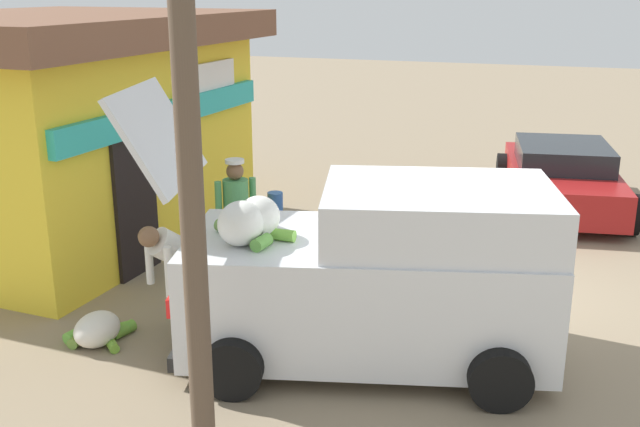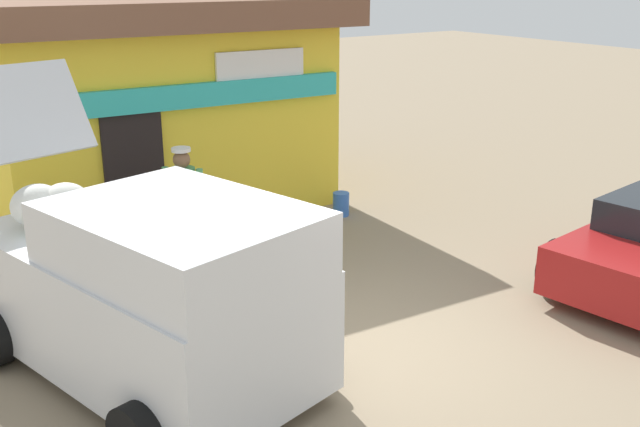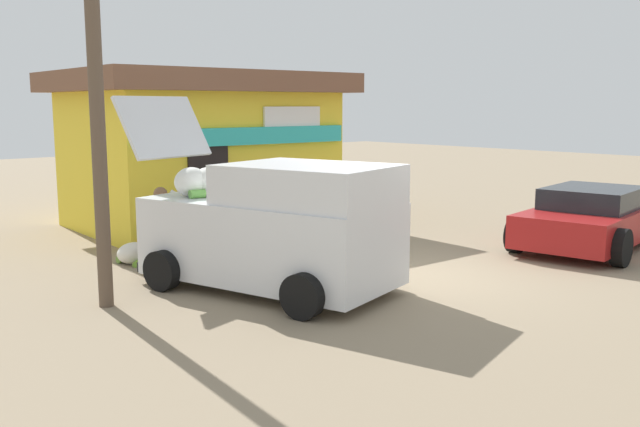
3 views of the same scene
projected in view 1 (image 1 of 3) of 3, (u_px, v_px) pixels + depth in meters
The scene contains 9 objects.
ground_plane at pixel (464, 291), 9.96m from camera, with size 60.00×60.00×0.00m, color gray.
storefront_bar at pixel (60, 125), 11.63m from camera, with size 6.22×5.01×3.50m.
delivery_van at pixel (378, 273), 7.95m from camera, with size 2.91×4.68×2.93m.
parked_sedan at pixel (561, 177), 13.48m from camera, with size 4.18×2.61×1.20m.
vendor_standing at pixel (236, 213), 9.98m from camera, with size 0.48×0.48×1.73m.
customer_bending at pixel (181, 265), 8.46m from camera, with size 0.79×0.73×1.41m.
unloaded_banana_pile at pixel (98, 330), 8.46m from camera, with size 0.77×0.74×0.39m.
paint_bucket at pixel (275, 203), 13.24m from camera, with size 0.27×0.27×0.40m, color blue.
utility_pole at pixel (193, 222), 5.81m from camera, with size 0.20×0.20×4.31m, color brown.
Camera 1 is at (-9.33, -1.19, 3.93)m, focal length 41.96 mm.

